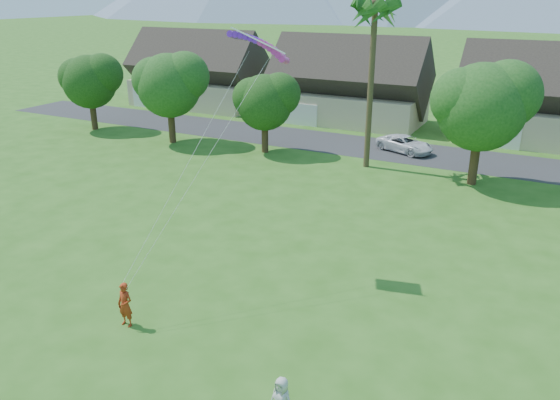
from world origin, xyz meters
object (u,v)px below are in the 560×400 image
Objects in this scene: kite_flyer at (125,305)px; watcher at (282,400)px; parked_car at (405,144)px; parafoil_kite at (261,42)px.

kite_flyer is 1.17× the size of watcher.
watcher is 32.97m from parked_car.
kite_flyer reaches higher than parked_car.
parked_car is at bearing 107.93° from watcher.
parafoil_kite reaches higher than kite_flyer.
kite_flyer reaches higher than watcher.
watcher is at bearing -67.53° from parafoil_kite.
parafoil_kite is (1.96, 7.92, 9.68)m from kite_flyer.
parafoil_kite is at bearing 76.72° from kite_flyer.
kite_flyer is 8.24m from watcher.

